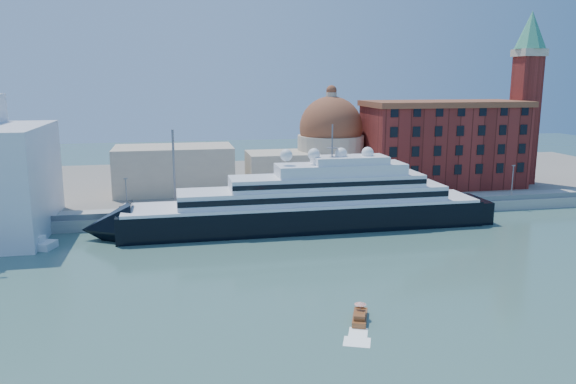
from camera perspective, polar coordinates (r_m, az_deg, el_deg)
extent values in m
plane|color=#365D55|center=(96.03, 0.99, -7.44)|extent=(400.00, 400.00, 0.00)
cube|color=gray|center=(127.79, -2.31, -2.07)|extent=(180.00, 10.00, 2.50)
cube|color=slate|center=(167.59, -4.57, 1.07)|extent=(260.00, 72.00, 2.00)
cube|color=slate|center=(123.05, -1.98, -1.71)|extent=(180.00, 0.10, 1.20)
cube|color=black|center=(118.33, 1.68, -2.72)|extent=(75.78, 11.66, 6.31)
cone|color=black|center=(116.16, -17.87, -3.55)|extent=(9.71, 11.66, 11.66)
cube|color=black|center=(132.07, 17.90, -1.87)|extent=(5.83, 10.69, 5.83)
cube|color=white|center=(117.55, 1.68, -1.11)|extent=(73.83, 11.85, 0.58)
cube|color=white|center=(117.63, 2.61, -0.24)|extent=(56.35, 9.71, 2.91)
cube|color=black|center=(113.03, 3.21, -0.73)|extent=(56.35, 0.15, 1.17)
cube|color=white|center=(117.85, 4.00, 1.11)|extent=(40.80, 8.74, 2.53)
cube|color=white|center=(118.24, 5.38, 2.32)|extent=(27.20, 7.77, 2.33)
cube|color=white|center=(118.53, 6.29, 3.27)|extent=(15.54, 6.80, 1.55)
cylinder|color=slate|center=(116.90, 4.52, 5.21)|extent=(0.29, 0.29, 6.80)
sphere|color=white|center=(114.94, -0.18, 3.77)|extent=(2.53, 2.53, 2.53)
sphere|color=white|center=(116.22, 2.65, 3.85)|extent=(2.53, 2.53, 2.53)
sphere|color=white|center=(117.77, 5.41, 3.91)|extent=(2.53, 2.53, 2.53)
sphere|color=white|center=(119.59, 8.09, 3.96)|extent=(2.53, 2.53, 2.53)
cube|color=white|center=(116.25, -25.23, -4.89)|extent=(12.24, 7.58, 1.55)
cube|color=white|center=(114.88, -24.47, -4.36)|extent=(4.46, 3.59, 1.16)
cube|color=brown|center=(75.80, 7.31, -12.60)|extent=(3.65, 5.65, 0.89)
cube|color=brown|center=(74.67, 7.29, -12.35)|extent=(2.16, 2.61, 0.72)
cylinder|color=slate|center=(75.76, 7.35, -11.69)|extent=(0.05, 0.05, 1.43)
cone|color=red|center=(75.45, 7.37, -11.13)|extent=(1.61, 1.61, 0.36)
cube|color=maroon|center=(158.96, 15.45, 4.50)|extent=(42.00, 18.00, 22.00)
cube|color=brown|center=(158.07, 15.67, 8.64)|extent=(43.00, 19.00, 1.50)
cube|color=maroon|center=(170.58, 22.83, 6.66)|extent=(6.00, 6.00, 35.00)
cube|color=beige|center=(170.32, 23.32, 12.87)|extent=(7.00, 7.00, 2.00)
cone|color=#469B74|center=(170.67, 23.48, 14.87)|extent=(8.40, 8.40, 10.00)
cylinder|color=beige|center=(154.10, 4.33, 3.17)|extent=(18.00, 18.00, 14.00)
sphere|color=brown|center=(153.07, 4.38, 6.51)|extent=(17.00, 17.00, 17.00)
cylinder|color=beige|center=(152.60, 4.43, 9.50)|extent=(3.00, 3.00, 3.00)
cube|color=beige|center=(149.28, -0.65, 2.16)|extent=(18.00, 14.00, 10.00)
cube|color=beige|center=(148.49, -11.48, 2.27)|extent=(30.00, 16.00, 12.00)
cylinder|color=slate|center=(122.61, -16.07, -0.58)|extent=(0.24, 0.24, 8.00)
cube|color=slate|center=(121.85, -16.18, 1.31)|extent=(0.80, 0.30, 0.25)
cylinder|color=slate|center=(123.77, -2.11, -0.02)|extent=(0.24, 0.24, 8.00)
cube|color=slate|center=(123.02, -2.12, 1.85)|extent=(0.80, 0.30, 0.25)
cylinder|color=slate|center=(131.93, 10.86, 0.50)|extent=(0.24, 0.24, 8.00)
cube|color=slate|center=(131.22, 10.92, 2.26)|extent=(0.80, 0.30, 0.25)
cylinder|color=slate|center=(145.91, 21.83, 0.92)|extent=(0.24, 0.24, 8.00)
cube|color=slate|center=(145.28, 21.95, 2.51)|extent=(0.80, 0.30, 0.25)
cylinder|color=slate|center=(123.25, -11.49, 2.07)|extent=(0.50, 0.50, 18.00)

